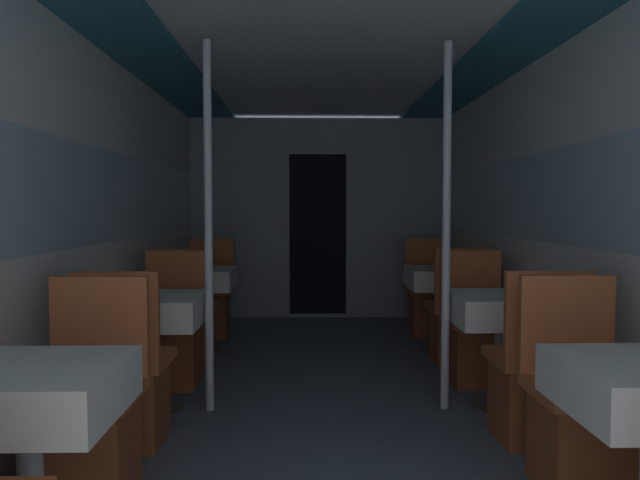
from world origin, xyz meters
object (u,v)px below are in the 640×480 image
Objects in this scene: dining_table_right_1 at (502,313)px; chair_right_far_1 at (476,342)px; chair_left_far_2 at (209,306)px; chair_right_far_2 at (429,305)px; support_pole_left_1 at (208,228)px; dining_table_left_2 at (199,282)px; dining_table_left_0 at (29,400)px; chair_right_near_1 at (534,387)px; support_pole_right_1 at (446,227)px; dining_table_right_2 at (442,281)px; chair_left_far_1 at (172,343)px; chair_left_far_0 at (88,429)px; chair_left_near_2 at (187,328)px; dining_table_left_1 at (152,315)px; chair_right_far_0 at (581,425)px; chair_left_near_1 at (126,390)px; chair_right_near_2 at (457,327)px.

dining_table_right_1 is 0.76× the size of chair_right_far_1.
chair_left_far_2 is 2.16m from chair_right_far_2.
dining_table_left_2 is at bearing 101.72° from support_pole_left_1.
chair_right_near_1 is at bearing 27.67° from dining_table_left_0.
chair_left_far_2 is 3.01m from support_pole_right_1.
dining_table_right_2 is (-0.00, 1.13, 0.30)m from chair_right_far_1.
dining_table_left_0 is 2.45m from chair_right_near_1.
chair_left_far_2 is 3.55m from chair_right_near_1.
chair_left_far_1 reaches higher than dining_table_right_1.
support_pole_right_1 is (-0.35, -0.00, 0.53)m from dining_table_right_1.
chair_left_far_0 and chair_left_near_2 have the same top height.
dining_table_right_2 is (0.00, 1.69, 0.00)m from dining_table_right_1.
dining_table_left_0 is 0.64m from chair_left_far_0.
support_pole_right_1 is 2.43m from chair_right_far_2.
dining_table_left_1 is 2.45m from chair_right_far_0.
chair_left_far_2 is at bearing 128.70° from support_pole_right_1.
dining_table_right_1 is (2.16, -0.56, 0.30)m from chair_left_far_1.
chair_left_near_2 is at bearing 147.94° from support_pole_right_1.
chair_right_far_0 is at bearing -90.00° from dining_table_right_2.
support_pole_right_1 is at bearing -180.00° from dining_table_right_1.
chair_left_near_2 is 2.45m from dining_table_right_1.
dining_table_left_0 is at bearing -152.33° from chair_right_near_1.
dining_table_left_2 is 0.64m from chair_left_far_2.
chair_right_near_1 is 1.00× the size of chair_right_far_1.
support_pole_left_1 reaches higher than chair_right_far_1.
chair_right_near_1 is (2.16, -0.56, -0.30)m from dining_table_left_1.
chair_right_far_2 reaches higher than dining_table_left_1.
dining_table_left_0 is 0.32× the size of support_pole_left_1.
dining_table_left_0 is 0.76× the size of chair_right_far_2.
chair_right_far_1 is at bearing -90.00° from dining_table_right_2.
chair_right_near_1 is 2.27m from dining_table_right_2.
dining_table_right_2 is (-0.00, 2.25, 0.30)m from chair_right_near_1.
dining_table_left_2 is at bearing 90.00° from chair_left_far_2.
chair_left_near_2 is at bearing 152.33° from dining_table_right_1.
support_pole_left_1 reaches higher than chair_left_near_2.
chair_left_near_1 is 1.00× the size of chair_right_near_1.
chair_left_near_1 is 3.13m from dining_table_right_2.
chair_right_far_2 is (0.00, 2.82, 0.00)m from chair_right_near_1.
dining_table_left_1 is 0.76× the size of chair_right_far_2.
chair_left_far_1 is at bearing 162.73° from support_pole_right_1.
chair_left_far_2 is (-0.00, 0.56, -0.30)m from dining_table_left_2.
chair_right_near_1 is at bearing -90.00° from dining_table_right_2.
chair_left_near_1 is (-0.00, -0.56, -0.30)m from dining_table_left_1.
dining_table_left_1 is 2.25m from chair_right_near_1.
dining_table_left_0 is at bearing 90.00° from chair_left_far_0.
chair_right_near_1 is 1.00× the size of chair_right_near_2.
dining_table_left_2 is (0.00, 2.82, 0.30)m from chair_left_far_0.
chair_left_far_1 is 1.31× the size of dining_table_right_2.
chair_right_far_2 is (0.00, 2.25, -0.30)m from dining_table_right_1.
chair_right_near_2 and chair_right_far_2 have the same top height.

